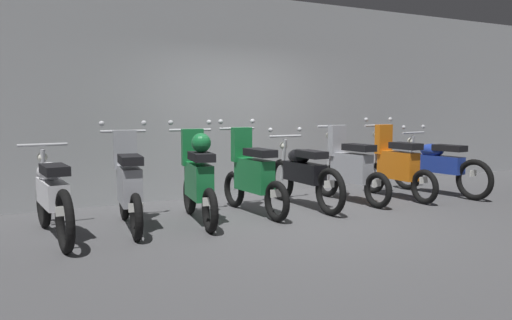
{
  "coord_description": "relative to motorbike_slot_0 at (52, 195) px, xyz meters",
  "views": [
    {
      "loc": [
        -3.74,
        -5.67,
        1.46
      ],
      "look_at": [
        -0.44,
        0.42,
        0.75
      ],
      "focal_mm": 36.3,
      "sensor_mm": 36.0,
      "label": 1
    }
  ],
  "objects": [
    {
      "name": "ground_plane",
      "position": [
        3.03,
        -0.37,
        -0.49
      ],
      "size": [
        80.0,
        80.0,
        0.0
      ],
      "primitive_type": "plane",
      "color": "#4C4C4F"
    },
    {
      "name": "back_wall",
      "position": [
        3.03,
        1.81,
        1.15
      ],
      "size": [
        16.0,
        0.3,
        3.28
      ],
      "primitive_type": "cube",
      "color": "#9EA0A3",
      "rests_on": "ground"
    },
    {
      "name": "motorbike_slot_0",
      "position": [
        0.0,
        0.0,
        0.0
      ],
      "size": [
        0.56,
        1.95,
        1.03
      ],
      "color": "black",
      "rests_on": "ground"
    },
    {
      "name": "motorbike_slot_1",
      "position": [
        0.87,
        0.07,
        0.04
      ],
      "size": [
        0.59,
        1.68,
        1.29
      ],
      "color": "black",
      "rests_on": "ground"
    },
    {
      "name": "motorbike_slot_2",
      "position": [
        1.74,
        0.0,
        0.08
      ],
      "size": [
        0.58,
        1.67,
        1.29
      ],
      "color": "black",
      "rests_on": "ground"
    },
    {
      "name": "motorbike_slot_3",
      "position": [
        2.6,
        0.16,
        0.04
      ],
      "size": [
        0.59,
        1.68,
        1.29
      ],
      "color": "black",
      "rests_on": "ground"
    },
    {
      "name": "motorbike_slot_4",
      "position": [
        3.46,
        0.21,
        0.0
      ],
      "size": [
        0.59,
        1.95,
        1.15
      ],
      "color": "black",
      "rests_on": "ground"
    },
    {
      "name": "motorbike_slot_5",
      "position": [
        4.33,
        0.22,
        0.03
      ],
      "size": [
        0.56,
        1.68,
        1.18
      ],
      "color": "black",
      "rests_on": "ground"
    },
    {
      "name": "motorbike_slot_6",
      "position": [
        5.19,
        0.13,
        0.04
      ],
      "size": [
        0.59,
        1.68,
        1.29
      ],
      "color": "black",
      "rests_on": "ground"
    },
    {
      "name": "motorbike_slot_7",
      "position": [
        6.06,
        0.05,
        0.0
      ],
      "size": [
        0.59,
        1.95,
        1.15
      ],
      "color": "black",
      "rests_on": "ground"
    }
  ]
}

